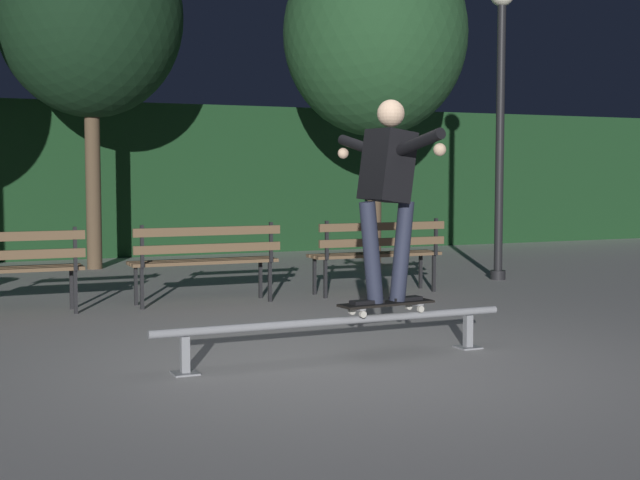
% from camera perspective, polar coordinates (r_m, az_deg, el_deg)
% --- Properties ---
extents(ground_plane, '(90.00, 90.00, 0.00)m').
position_cam_1_polar(ground_plane, '(6.71, 1.22, -7.81)').
color(ground_plane, '#ADAAA8').
extents(hedge_backdrop, '(24.00, 1.20, 2.59)m').
position_cam_1_polar(hedge_backdrop, '(15.65, -13.41, 3.78)').
color(hedge_backdrop, '#193D1E').
rests_on(hedge_backdrop, ground).
extents(grind_rail, '(2.86, 0.18, 0.33)m').
position_cam_1_polar(grind_rail, '(6.70, 1.06, -5.60)').
color(grind_rail, gray).
rests_on(grind_rail, ground).
extents(skateboard, '(0.80, 0.28, 0.09)m').
position_cam_1_polar(skateboard, '(6.87, 4.30, -4.14)').
color(skateboard, black).
rests_on(skateboard, grind_rail).
extents(skateboarder, '(0.63, 1.40, 1.56)m').
position_cam_1_polar(skateboarder, '(6.79, 4.37, 3.69)').
color(skateboarder, black).
rests_on(skateboarder, skateboard).
extents(park_bench_leftmost, '(1.60, 0.43, 0.88)m').
position_cam_1_polar(park_bench_leftmost, '(9.21, -19.92, -1.39)').
color(park_bench_leftmost, black).
rests_on(park_bench_leftmost, ground).
extents(park_bench_left_center, '(1.60, 0.43, 0.88)m').
position_cam_1_polar(park_bench_left_center, '(9.56, -7.39, -0.96)').
color(park_bench_left_center, black).
rests_on(park_bench_left_center, ground).
extents(park_bench_right_center, '(1.60, 0.43, 0.88)m').
position_cam_1_polar(park_bench_right_center, '(10.33, 3.77, -0.54)').
color(park_bench_right_center, black).
rests_on(park_bench_right_center, ground).
extents(tree_far_right, '(2.87, 2.87, 5.15)m').
position_cam_1_polar(tree_far_right, '(14.15, 3.57, 13.05)').
color(tree_far_right, brown).
rests_on(tree_far_right, ground).
extents(tree_behind_benches, '(2.68, 2.68, 5.17)m').
position_cam_1_polar(tree_behind_benches, '(13.62, -14.60, 13.78)').
color(tree_behind_benches, brown).
rests_on(tree_behind_benches, ground).
extents(lamp_post_right, '(0.32, 0.32, 3.90)m').
position_cam_1_polar(lamp_post_right, '(11.99, 11.56, 9.36)').
color(lamp_post_right, black).
rests_on(lamp_post_right, ground).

